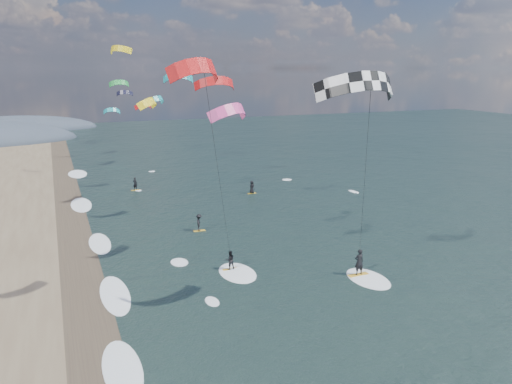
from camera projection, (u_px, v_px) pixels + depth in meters
name	position (u px, v px, depth m)	size (l,w,h in m)	color
wet_sand_strip	(92.00, 335.00, 28.59)	(3.00, 240.00, 0.00)	#382D23
kitesurfer_near_a	(370.00, 123.00, 28.33)	(8.04, 8.45, 15.25)	gold
kitesurfer_near_b	(216.00, 149.00, 31.00)	(6.87, 8.62, 15.95)	gold
far_kitesurfers	(202.00, 202.00, 54.04)	(14.05, 19.58, 1.67)	gold
bg_kite_field	(150.00, 90.00, 68.44)	(10.14, 72.64, 11.82)	teal
shoreline_surf	(105.00, 298.00, 33.30)	(2.40, 79.40, 0.11)	white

